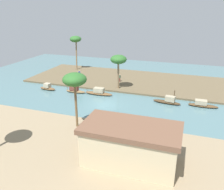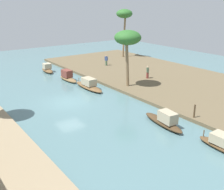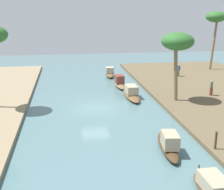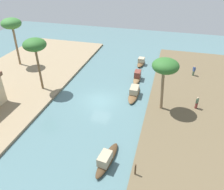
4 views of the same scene
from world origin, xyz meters
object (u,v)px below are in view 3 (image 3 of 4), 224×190
person_on_near_bank (178,71)px  palm_tree_left_near (178,43)px  sampan_midstream (120,83)px  person_by_mooring (211,88)px  palm_tree_left_far (216,19)px  sampan_near_left_bank (110,73)px  sampan_open_hull (169,144)px  sampan_with_red_awning (131,93)px  mooring_post (216,140)px

person_on_near_bank → palm_tree_left_near: (-10.04, 4.13, 4.63)m
sampan_midstream → palm_tree_left_near: size_ratio=0.60×
person_on_near_bank → person_by_mooring: person_by_mooring is taller
palm_tree_left_far → person_on_near_bank: bearing=121.0°
sampan_near_left_bank → sampan_open_hull: (-22.10, -0.42, 0.03)m
sampan_with_red_awning → mooring_post: mooring_post is taller
mooring_post → person_by_mooring: bearing=-25.0°
palm_tree_left_far → person_by_mooring: bearing=153.6°
sampan_midstream → palm_tree_left_far: 17.46m
sampan_near_left_bank → sampan_midstream: (-5.59, -0.30, 0.05)m
palm_tree_left_far → sampan_midstream: bearing=115.6°
mooring_post → palm_tree_left_far: (24.19, -11.68, 6.42)m
sampan_midstream → palm_tree_left_near: 9.52m
person_by_mooring → palm_tree_left_far: (12.85, -6.38, 6.28)m
sampan_with_red_awning → sampan_open_hull: sampan_open_hull is taller
sampan_near_left_bank → palm_tree_left_far: size_ratio=0.42×
mooring_post → sampan_with_red_awning: bearing=10.9°
sampan_midstream → palm_tree_left_far: palm_tree_left_far is taller
sampan_midstream → person_by_mooring: 10.06m
sampan_midstream → person_by_mooring: size_ratio=2.42×
person_on_near_bank → mooring_post: (-20.35, 5.26, -0.17)m
person_by_mooring → palm_tree_left_near: (-1.04, 4.16, 4.65)m
sampan_near_left_bank → sampan_open_hull: bearing=-174.6°
person_on_near_bank → sampan_open_hull: bearing=-46.5°
sampan_midstream → mooring_post: (-17.26, -2.82, 0.38)m
sampan_near_left_bank → sampan_midstream: 5.59m
sampan_with_red_awning → person_on_near_bank: bearing=-46.0°
sampan_open_hull → palm_tree_left_far: (23.45, -14.39, 6.83)m
sampan_open_hull → palm_tree_left_near: 11.54m
sampan_open_hull → mooring_post: mooring_post is taller
sampan_with_red_awning → palm_tree_left_near: palm_tree_left_near is taller
palm_tree_left_near → person_by_mooring: bearing=-75.9°
sampan_open_hull → palm_tree_left_far: palm_tree_left_far is taller
sampan_with_red_awning → mooring_post: 13.02m
sampan_open_hull → person_by_mooring: (10.60, -8.01, 0.54)m
person_on_near_bank → mooring_post: person_on_near_bank is taller
palm_tree_left_near → person_on_near_bank: bearing=-22.3°
sampan_open_hull → mooring_post: (-0.75, -2.71, 0.40)m
sampan_open_hull → person_on_near_bank: (19.60, -7.97, 0.57)m
sampan_near_left_bank → mooring_post: size_ratio=2.95×
person_on_near_bank → palm_tree_left_far: size_ratio=0.19×
sampan_with_red_awning → palm_tree_left_far: palm_tree_left_far is taller
person_by_mooring → mooring_post: person_by_mooring is taller
mooring_post → palm_tree_left_near: (10.31, -1.14, 4.79)m
person_by_mooring → mooring_post: 12.53m
sampan_near_left_bank → palm_tree_left_near: bearing=-156.9°
person_on_near_bank → palm_tree_left_near: size_ratio=0.25×
person_by_mooring → palm_tree_left_far: bearing=-1.4°
person_on_near_bank → mooring_post: 21.02m
sampan_near_left_bank → person_on_near_bank: size_ratio=2.16×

